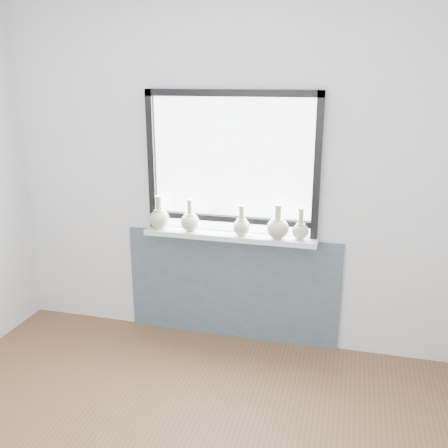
% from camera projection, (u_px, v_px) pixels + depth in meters
% --- Properties ---
extents(back_wall, '(3.60, 0.02, 2.60)m').
position_uv_depth(back_wall, '(233.00, 179.00, 3.74)').
color(back_wall, silver).
rests_on(back_wall, ground).
extents(apron_panel, '(1.70, 0.03, 0.86)m').
position_uv_depth(apron_panel, '(231.00, 287.00, 3.96)').
color(apron_panel, '#4C5F69').
rests_on(apron_panel, ground).
extents(windowsill, '(1.32, 0.18, 0.04)m').
position_uv_depth(windowsill, '(229.00, 236.00, 3.77)').
color(windowsill, silver).
rests_on(windowsill, apron_panel).
extents(window, '(1.30, 0.06, 1.05)m').
position_uv_depth(window, '(232.00, 161.00, 3.66)').
color(window, black).
rests_on(window, windowsill).
extents(vase_a, '(0.16, 0.16, 0.26)m').
position_uv_depth(vase_a, '(160.00, 218.00, 3.87)').
color(vase_a, '#B6BD9A').
rests_on(vase_a, windowsill).
extents(vase_b, '(0.15, 0.15, 0.25)m').
position_uv_depth(vase_b, '(190.00, 221.00, 3.80)').
color(vase_b, '#B6BD9A').
rests_on(vase_b, windowsill).
extents(vase_c, '(0.14, 0.14, 0.23)m').
position_uv_depth(vase_c, '(242.00, 226.00, 3.70)').
color(vase_c, '#B6BD9A').
rests_on(vase_c, windowsill).
extents(vase_d, '(0.17, 0.17, 0.25)m').
position_uv_depth(vase_d, '(278.00, 227.00, 3.62)').
color(vase_d, '#B6BD9A').
rests_on(vase_d, windowsill).
extents(vase_e, '(0.12, 0.12, 0.23)m').
position_uv_depth(vase_e, '(300.00, 229.00, 3.62)').
color(vase_e, '#B6BD9A').
rests_on(vase_e, windowsill).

